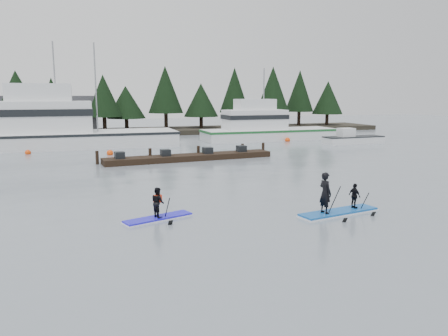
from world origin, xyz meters
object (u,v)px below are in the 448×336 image
object	(u,v)px
paddleboard_solo	(158,208)
paddleboard_duo	(336,201)
fishing_boat_medium	(266,134)
fishing_boat_large	(63,139)
floating_dock	(190,157)

from	to	relation	value
paddleboard_solo	paddleboard_duo	xyz separation A→B (m)	(7.37, -1.69, 0.10)
fishing_boat_medium	paddleboard_solo	xyz separation A→B (m)	(-17.77, -28.60, -0.18)
fishing_boat_large	paddleboard_duo	distance (m)	31.79
floating_dock	fishing_boat_large	bearing A→B (deg)	123.55
paddleboard_duo	paddleboard_solo	bearing A→B (deg)	157.47
fishing_boat_large	floating_dock	world-z (taller)	fishing_boat_large
fishing_boat_large	paddleboard_solo	size ratio (longest dim) A/B	6.95
fishing_boat_large	fishing_boat_medium	world-z (taller)	fishing_boat_large
floating_dock	paddleboard_solo	xyz separation A→B (m)	(-5.44, -15.75, 0.25)
paddleboard_solo	fishing_boat_medium	bearing A→B (deg)	39.70
fishing_boat_large	floating_dock	distance (m)	15.54
fishing_boat_medium	floating_dock	xyz separation A→B (m)	(-12.32, -12.85, -0.43)
fishing_boat_medium	paddleboard_duo	xyz separation A→B (m)	(-10.39, -30.29, -0.08)
fishing_boat_large	floating_dock	size ratio (longest dim) A/B	1.54
fishing_boat_medium	paddleboard_duo	size ratio (longest dim) A/B	4.00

